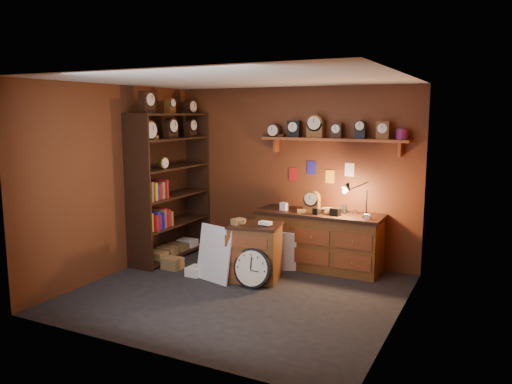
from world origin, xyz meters
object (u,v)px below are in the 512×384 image
Objects in this scene: shelving_unit at (168,180)px; low_cabinet at (255,250)px; big_round_clock at (252,268)px; workbench at (319,237)px.

low_cabinet is at bearing -13.19° from shelving_unit.
shelving_unit is at bearing 159.11° from big_round_clock.
workbench is 3.51× the size of big_round_clock.
low_cabinet is 1.64× the size of big_round_clock.
workbench is at bearing 67.29° from big_round_clock.
big_round_clock is at bearing -81.26° from low_cabinet.
shelving_unit is 2.93× the size of low_cabinet.
shelving_unit is 1.97m from low_cabinet.
workbench is 2.14× the size of low_cabinet.
low_cabinet is (1.75, -0.41, -0.83)m from shelving_unit.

